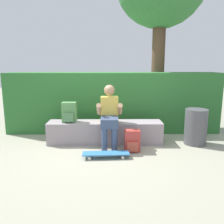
# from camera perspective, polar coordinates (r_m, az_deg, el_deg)

# --- Properties ---
(ground_plane) EXTENTS (24.00, 24.00, 0.00)m
(ground_plane) POSITION_cam_1_polar(r_m,az_deg,el_deg) (4.55, -1.78, -8.78)
(ground_plane) COLOR gray
(bench_main) EXTENTS (2.30, 0.44, 0.44)m
(bench_main) POSITION_cam_1_polar(r_m,az_deg,el_deg) (4.81, -1.71, -4.89)
(bench_main) COLOR gray
(bench_main) RESTS_ON ground
(person_skater) EXTENTS (0.49, 0.62, 1.19)m
(person_skater) POSITION_cam_1_polar(r_m,az_deg,el_deg) (4.50, -0.62, -0.52)
(person_skater) COLOR gold
(person_skater) RESTS_ON ground
(skateboard_near_person) EXTENTS (0.81, 0.24, 0.09)m
(skateboard_near_person) POSITION_cam_1_polar(r_m,az_deg,el_deg) (4.08, -1.48, -10.06)
(skateboard_near_person) COLOR teal
(skateboard_near_person) RESTS_ON ground
(backpack_on_bench) EXTENTS (0.28, 0.23, 0.40)m
(backpack_on_bench) POSITION_cam_1_polar(r_m,az_deg,el_deg) (4.77, -10.34, -0.12)
(backpack_on_bench) COLOR #51894C
(backpack_on_bench) RESTS_ON bench_main
(backpack_on_ground) EXTENTS (0.28, 0.23, 0.40)m
(backpack_on_ground) POSITION_cam_1_polar(r_m,az_deg,el_deg) (4.36, 4.91, -7.04)
(backpack_on_ground) COLOR #B23833
(backpack_on_ground) RESTS_ON ground
(hedge_row) EXTENTS (4.91, 0.71, 1.39)m
(hedge_row) POSITION_cam_1_polar(r_m,az_deg,el_deg) (5.61, 0.22, 2.46)
(hedge_row) COLOR #2B692E
(hedge_row) RESTS_ON ground
(trash_bin) EXTENTS (0.44, 0.44, 0.71)m
(trash_bin) POSITION_cam_1_polar(r_m,az_deg,el_deg) (4.97, 19.64, -3.39)
(trash_bin) COLOR #4C4C51
(trash_bin) RESTS_ON ground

